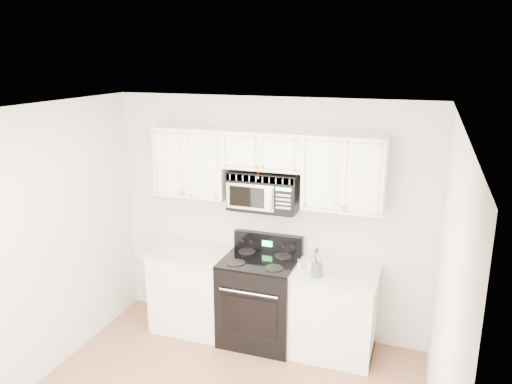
% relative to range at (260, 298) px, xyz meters
% --- Properties ---
extents(room, '(3.51, 3.51, 2.61)m').
position_rel_range_xyz_m(room, '(-0.00, -1.42, 0.82)').
color(room, '#865E45').
rests_on(room, ground).
extents(base_cabinet_left, '(0.86, 0.65, 0.92)m').
position_rel_range_xyz_m(base_cabinet_left, '(-0.80, 0.02, -0.06)').
color(base_cabinet_left, white).
rests_on(base_cabinet_left, ground).
extents(base_cabinet_right, '(0.86, 0.65, 0.92)m').
position_rel_range_xyz_m(base_cabinet_right, '(0.80, 0.02, -0.06)').
color(base_cabinet_right, white).
rests_on(base_cabinet_right, ground).
extents(range, '(0.78, 0.71, 1.13)m').
position_rel_range_xyz_m(range, '(0.00, 0.00, 0.00)').
color(range, black).
rests_on(range, ground).
extents(upper_cabinets, '(2.44, 0.37, 0.75)m').
position_rel_range_xyz_m(upper_cabinets, '(-0.00, 0.16, 1.45)').
color(upper_cabinets, white).
rests_on(upper_cabinets, ground).
extents(microwave, '(0.73, 0.41, 0.40)m').
position_rel_range_xyz_m(microwave, '(0.00, 0.14, 1.17)').
color(microwave, black).
rests_on(microwave, ground).
extents(utensil_crock, '(0.11, 0.11, 0.30)m').
position_rel_range_xyz_m(utensil_crock, '(0.64, -0.19, 0.51)').
color(utensil_crock, '#4A586B').
rests_on(utensil_crock, base_cabinet_right).
extents(shaker_salt, '(0.04, 0.04, 0.11)m').
position_rel_range_xyz_m(shaker_salt, '(0.45, -0.09, 0.49)').
color(shaker_salt, white).
rests_on(shaker_salt, base_cabinet_right).
extents(shaker_pepper, '(0.04, 0.04, 0.09)m').
position_rel_range_xyz_m(shaker_pepper, '(0.54, -0.02, 0.48)').
color(shaker_pepper, white).
rests_on(shaker_pepper, base_cabinet_right).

